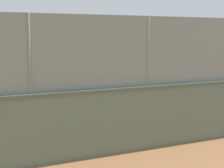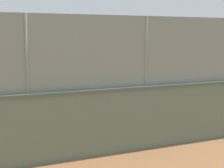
{
  "view_description": "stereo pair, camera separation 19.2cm",
  "coord_description": "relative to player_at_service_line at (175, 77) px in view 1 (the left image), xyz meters",
  "views": [
    {
      "loc": [
        5.41,
        17.45,
        3.16
      ],
      "look_at": [
        0.11,
        5.58,
        1.27
      ],
      "focal_mm": 53.61,
      "sensor_mm": 36.0,
      "label": 1
    },
    {
      "loc": [
        5.23,
        17.53,
        3.16
      ],
      "look_at": [
        0.11,
        5.58,
        1.27
      ],
      "focal_mm": 53.61,
      "sensor_mm": 36.0,
      "label": 2
    }
  ],
  "objects": [
    {
      "name": "player_at_service_line",
      "position": [
        0.0,
        0.0,
        0.0
      ],
      "size": [
        1.1,
        0.72,
        1.67
      ],
      "color": "#591919",
      "rests_on": "ground_plane"
    },
    {
      "name": "ground_plane",
      "position": [
        4.82,
        -2.8,
        -0.99
      ],
      "size": [
        260.0,
        260.0,
        0.0
      ],
      "primitive_type": "plane",
      "color": "#A36B42"
    },
    {
      "name": "sports_ball",
      "position": [
        -0.96,
        2.21,
        -0.93
      ],
      "size": [
        0.11,
        0.11,
        0.11
      ],
      "primitive_type": "sphere",
      "color": "yellow",
      "rests_on": "ground_plane"
    },
    {
      "name": "player_foreground_swinging",
      "position": [
        8.54,
        -2.89,
        -0.13
      ],
      "size": [
        1.01,
        0.69,
        1.49
      ],
      "color": "#591919",
      "rests_on": "ground_plane"
    }
  ]
}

